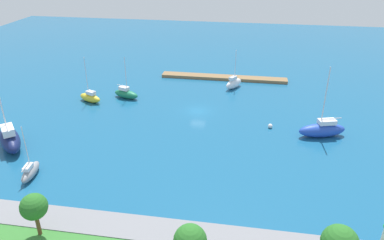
# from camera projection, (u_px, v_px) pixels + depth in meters

# --- Properties ---
(water) EXTENTS (160.00, 160.00, 0.00)m
(water) POSITION_uv_depth(u_px,v_px,m) (198.00, 111.00, 65.23)
(water) COLOR #19567F
(water) RESTS_ON ground
(pier_dock) EXTENTS (27.30, 2.56, 0.63)m
(pier_dock) POSITION_uv_depth(u_px,v_px,m) (224.00, 78.00, 80.24)
(pier_dock) COLOR olive
(pier_dock) RESTS_ON ground
(breakwater) EXTENTS (74.39, 3.53, 1.45)m
(breakwater) POSITION_uv_depth(u_px,v_px,m) (152.00, 234.00, 36.87)
(breakwater) COLOR gray
(breakwater) RESTS_ON ground
(harbor_beacon) EXTENTS (0.56, 0.56, 3.73)m
(harbor_beacon) POSITION_uv_depth(u_px,v_px,m) (383.00, 238.00, 32.49)
(harbor_beacon) COLOR silver
(harbor_beacon) RESTS_ON breakwater
(park_tree_west) EXTENTS (2.59, 2.59, 4.66)m
(park_tree_west) POSITION_uv_depth(u_px,v_px,m) (34.00, 207.00, 34.55)
(park_tree_west) COLOR brown
(park_tree_west) RESTS_ON shoreline_park
(sailboat_gray_near_pier) EXTENTS (1.90, 4.71, 7.10)m
(sailboat_gray_near_pier) POSITION_uv_depth(u_px,v_px,m) (30.00, 171.00, 46.73)
(sailboat_gray_near_pier) COLOR gray
(sailboat_gray_near_pier) RESTS_ON water
(sailboat_green_center_basin) EXTENTS (5.53, 3.40, 8.15)m
(sailboat_green_center_basin) POSITION_uv_depth(u_px,v_px,m) (126.00, 94.00, 70.28)
(sailboat_green_center_basin) COLOR #19724C
(sailboat_green_center_basin) RESTS_ON water
(sailboat_white_inner_mooring) EXTENTS (3.77, 4.82, 7.96)m
(sailboat_white_inner_mooring) POSITION_uv_depth(u_px,v_px,m) (234.00, 83.00, 74.87)
(sailboat_white_inner_mooring) COLOR white
(sailboat_white_inner_mooring) RESTS_ON water
(sailboat_navy_lone_north) EXTENTS (7.17, 7.66, 13.37)m
(sailboat_navy_lone_north) POSITION_uv_depth(u_px,v_px,m) (10.00, 139.00, 53.08)
(sailboat_navy_lone_north) COLOR #141E4C
(sailboat_navy_lone_north) RESTS_ON water
(sailboat_yellow_outer_mooring) EXTENTS (5.15, 3.46, 8.61)m
(sailboat_yellow_outer_mooring) POSITION_uv_depth(u_px,v_px,m) (90.00, 97.00, 68.58)
(sailboat_yellow_outer_mooring) COLOR yellow
(sailboat_yellow_outer_mooring) RESTS_ON water
(sailboat_blue_off_beacon) EXTENTS (7.71, 4.28, 11.24)m
(sailboat_blue_off_beacon) POSITION_uv_depth(u_px,v_px,m) (322.00, 129.00, 56.31)
(sailboat_blue_off_beacon) COLOR #2347B2
(sailboat_blue_off_beacon) RESTS_ON water
(mooring_buoy_white) EXTENTS (0.72, 0.72, 0.72)m
(mooring_buoy_white) POSITION_uv_depth(u_px,v_px,m) (270.00, 126.00, 59.19)
(mooring_buoy_white) COLOR white
(mooring_buoy_white) RESTS_ON water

